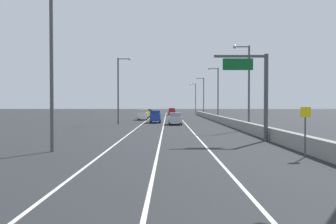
# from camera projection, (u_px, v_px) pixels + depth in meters

# --- Properties ---
(ground_plane) EXTENTS (320.00, 320.00, 0.00)m
(ground_plane) POSITION_uv_depth(u_px,v_px,m) (173.00, 120.00, 68.30)
(ground_plane) COLOR #26282B
(lane_stripe_left) EXTENTS (0.16, 130.00, 0.00)m
(lane_stripe_left) POSITION_uv_depth(u_px,v_px,m) (143.00, 122.00, 59.27)
(lane_stripe_left) COLOR silver
(lane_stripe_left) RESTS_ON ground_plane
(lane_stripe_center) EXTENTS (0.16, 130.00, 0.00)m
(lane_stripe_center) POSITION_uv_depth(u_px,v_px,m) (163.00, 122.00, 59.29)
(lane_stripe_center) COLOR silver
(lane_stripe_center) RESTS_ON ground_plane
(lane_stripe_right) EXTENTS (0.16, 130.00, 0.00)m
(lane_stripe_right) POSITION_uv_depth(u_px,v_px,m) (182.00, 122.00, 59.31)
(lane_stripe_right) COLOR silver
(lane_stripe_right) RESTS_ON ground_plane
(jersey_barrier_right) EXTENTS (0.60, 120.00, 1.10)m
(jersey_barrier_right) POSITION_uv_depth(u_px,v_px,m) (235.00, 124.00, 44.33)
(jersey_barrier_right) COLOR gray
(jersey_barrier_right) RESTS_ON ground_plane
(overhead_sign_gantry) EXTENTS (4.68, 0.36, 7.50)m
(overhead_sign_gantry) POSITION_uv_depth(u_px,v_px,m) (256.00, 86.00, 29.05)
(overhead_sign_gantry) COLOR #47474C
(overhead_sign_gantry) RESTS_ON ground_plane
(speed_advisory_sign) EXTENTS (0.60, 0.11, 3.00)m
(speed_advisory_sign) POSITION_uv_depth(u_px,v_px,m) (303.00, 128.00, 20.05)
(speed_advisory_sign) COLOR #4C4C51
(speed_advisory_sign) RESTS_ON ground_plane
(lamp_post_right_second) EXTENTS (2.14, 0.44, 10.51)m
(lamp_post_right_second) POSITION_uv_depth(u_px,v_px,m) (245.00, 81.00, 41.86)
(lamp_post_right_second) COLOR #4C4C51
(lamp_post_right_second) RESTS_ON ground_plane
(lamp_post_right_third) EXTENTS (2.14, 0.44, 10.51)m
(lamp_post_right_third) POSITION_uv_depth(u_px,v_px,m) (215.00, 90.00, 67.38)
(lamp_post_right_third) COLOR #4C4C51
(lamp_post_right_third) RESTS_ON ground_plane
(lamp_post_right_fourth) EXTENTS (2.14, 0.44, 10.51)m
(lamp_post_right_fourth) POSITION_uv_depth(u_px,v_px,m) (201.00, 94.00, 92.89)
(lamp_post_right_fourth) COLOR #4C4C51
(lamp_post_right_fourth) RESTS_ON ground_plane
(lamp_post_right_fifth) EXTENTS (2.14, 0.44, 10.51)m
(lamp_post_right_fifth) POSITION_uv_depth(u_px,v_px,m) (193.00, 96.00, 118.40)
(lamp_post_right_fifth) COLOR #4C4C51
(lamp_post_right_fifth) RESTS_ON ground_plane
(lamp_post_left_near) EXTENTS (2.14, 0.44, 10.51)m
(lamp_post_left_near) POSITION_uv_depth(u_px,v_px,m) (53.00, 61.00, 22.27)
(lamp_post_left_near) COLOR #4C4C51
(lamp_post_left_near) RESTS_ON ground_plane
(lamp_post_left_mid) EXTENTS (2.14, 0.44, 10.51)m
(lamp_post_left_mid) POSITION_uv_depth(u_px,v_px,m) (118.00, 86.00, 52.88)
(lamp_post_left_mid) COLOR #4C4C51
(lamp_post_left_mid) RESTS_ON ground_plane
(car_blue_0) EXTENTS (1.82, 4.43, 2.12)m
(car_blue_0) POSITION_uv_depth(u_px,v_px,m) (154.00, 117.00, 57.60)
(car_blue_0) COLOR #1E389E
(car_blue_0) RESTS_ON ground_plane
(car_yellow_1) EXTENTS (1.98, 4.51, 2.08)m
(car_yellow_1) POSITION_uv_depth(u_px,v_px,m) (143.00, 114.00, 75.98)
(car_yellow_1) COLOR gold
(car_yellow_1) RESTS_ON ground_plane
(car_white_2) EXTENTS (1.95, 4.28, 2.11)m
(car_white_2) POSITION_uv_depth(u_px,v_px,m) (141.00, 115.00, 67.81)
(car_white_2) COLOR white
(car_white_2) RESTS_ON ground_plane
(car_silver_3) EXTENTS (2.03, 4.74, 1.88)m
(car_silver_3) POSITION_uv_depth(u_px,v_px,m) (174.00, 119.00, 52.25)
(car_silver_3) COLOR #B7B7BC
(car_silver_3) RESTS_ON ground_plane
(car_green_4) EXTENTS (1.79, 4.30, 1.88)m
(car_green_4) POSITION_uv_depth(u_px,v_px,m) (147.00, 112.00, 91.41)
(car_green_4) COLOR #196033
(car_green_4) RESTS_ON ground_plane
(car_red_5) EXTENTS (2.01, 4.31, 2.06)m
(car_red_5) POSITION_uv_depth(u_px,v_px,m) (170.00, 112.00, 98.02)
(car_red_5) COLOR red
(car_red_5) RESTS_ON ground_plane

